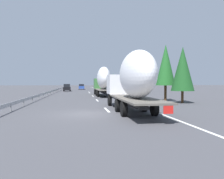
{
  "coord_description": "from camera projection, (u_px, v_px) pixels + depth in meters",
  "views": [
    {
      "loc": [
        -16.34,
        0.53,
        2.34
      ],
      "look_at": [
        13.66,
        -4.01,
        1.36
      ],
      "focal_mm": 34.9,
      "sensor_mm": 36.0,
      "label": 1
    }
  ],
  "objects": [
    {
      "name": "truck_trailing",
      "position": [
        132.0,
        79.0,
        17.03
      ],
      "size": [
        12.83,
        2.55,
        4.65
      ],
      "color": "silver",
      "rests_on": "ground_plane"
    },
    {
      "name": "tree_0",
      "position": [
        127.0,
        78.0,
        56.08
      ],
      "size": [
        2.79,
        2.79,
        5.33
      ],
      "color": "#472D19",
      "rests_on": "ground_plane"
    },
    {
      "name": "tree_4",
      "position": [
        183.0,
        69.0,
        24.71
      ],
      "size": [
        2.6,
        2.6,
        6.39
      ],
      "color": "#472D19",
      "rests_on": "ground_plane"
    },
    {
      "name": "guardrail_median",
      "position": [
        58.0,
        89.0,
        57.88
      ],
      "size": [
        94.0,
        0.1,
        0.76
      ],
      "color": "#9EA0A5",
      "rests_on": "ground_plane"
    },
    {
      "name": "edge_line_right",
      "position": [
        101.0,
        91.0,
        61.6
      ],
      "size": [
        110.0,
        0.2,
        0.01
      ],
      "primitive_type": "cube",
      "color": "white",
      "rests_on": "ground_plane"
    },
    {
      "name": "tree_2",
      "position": [
        166.0,
        65.0,
        27.26
      ],
      "size": [
        2.44,
        2.44,
        7.1
      ],
      "color": "#472D19",
      "rests_on": "ground_plane"
    },
    {
      "name": "truck_lead",
      "position": [
        103.0,
        80.0,
        37.88
      ],
      "size": [
        13.0,
        2.55,
        5.0
      ],
      "color": "#387038",
      "rests_on": "ground_plane"
    },
    {
      "name": "tree_5",
      "position": [
        131.0,
        76.0,
        51.64
      ],
      "size": [
        3.92,
        3.92,
        6.74
      ],
      "color": "#472D19",
      "rests_on": "ground_plane"
    },
    {
      "name": "ground_plane",
      "position": [
        81.0,
        92.0,
        55.83
      ],
      "size": [
        260.0,
        260.0,
        0.0
      ],
      "primitive_type": "plane",
      "color": "#424247"
    },
    {
      "name": "lane_stripe_3",
      "position": [
        90.0,
        93.0,
        49.08
      ],
      "size": [
        3.2,
        0.2,
        0.01
      ],
      "primitive_type": "cube",
      "color": "white",
      "rests_on": "ground_plane"
    },
    {
      "name": "lane_stripe_2",
      "position": [
        93.0,
        96.0,
        37.68
      ],
      "size": [
        3.2,
        0.2,
        0.01
      ],
      "primitive_type": "cube",
      "color": "white",
      "rests_on": "ground_plane"
    },
    {
      "name": "lane_stripe_5",
      "position": [
        86.0,
        90.0,
        70.15
      ],
      "size": [
        3.2,
        0.2,
        0.01
      ],
      "primitive_type": "cube",
      "color": "white",
      "rests_on": "ground_plane"
    },
    {
      "name": "car_black_suv",
      "position": [
        67.0,
        88.0,
        58.58
      ],
      "size": [
        4.01,
        1.84,
        1.95
      ],
      "color": "black",
      "rests_on": "ground_plane"
    },
    {
      "name": "road_sign",
      "position": [
        108.0,
        83.0,
        55.54
      ],
      "size": [
        0.1,
        0.9,
        3.17
      ],
      "color": "gray",
      "rests_on": "ground_plane"
    },
    {
      "name": "tree_3",
      "position": [
        127.0,
        77.0,
        57.27
      ],
      "size": [
        2.45,
        2.45,
        6.31
      ],
      "color": "#472D19",
      "rests_on": "ground_plane"
    },
    {
      "name": "car_blue_sedan",
      "position": [
        81.0,
        87.0,
        72.11
      ],
      "size": [
        4.34,
        1.85,
        1.83
      ],
      "color": "#28479E",
      "rests_on": "ground_plane"
    },
    {
      "name": "tree_1",
      "position": [
        113.0,
        79.0,
        72.53
      ],
      "size": [
        2.65,
        2.65,
        5.33
      ],
      "color": "#472D19",
      "rests_on": "ground_plane"
    },
    {
      "name": "lane_stripe_0",
      "position": [
        107.0,
        110.0,
        18.55
      ],
      "size": [
        3.2,
        0.2,
        0.01
      ],
      "primitive_type": "cube",
      "color": "white",
      "rests_on": "ground_plane"
    },
    {
      "name": "lane_stripe_1",
      "position": [
        97.0,
        100.0,
        28.53
      ],
      "size": [
        3.2,
        0.2,
        0.01
      ],
      "primitive_type": "cube",
      "color": "white",
      "rests_on": "ground_plane"
    },
    {
      "name": "lane_stripe_4",
      "position": [
        89.0,
        92.0,
        53.51
      ],
      "size": [
        3.2,
        0.2,
        0.01
      ],
      "primitive_type": "cube",
      "color": "white",
      "rests_on": "ground_plane"
    },
    {
      "name": "lane_stripe_6",
      "position": [
        86.0,
        90.0,
        69.55
      ],
      "size": [
        3.2,
        0.2,
        0.01
      ],
      "primitive_type": "cube",
      "color": "white",
      "rests_on": "ground_plane"
    }
  ]
}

